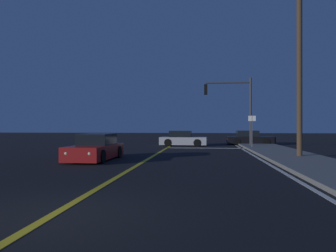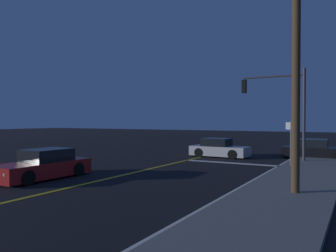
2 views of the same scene
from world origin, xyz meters
name	(u,v)px [view 1 (image 1 of 2)]	position (x,y,z in m)	size (l,w,h in m)	color
ground_plane	(50,217)	(0.00, 0.00, 0.00)	(160.00, 160.00, 0.00)	black
sidewalk_right	(301,160)	(7.71, 10.55, 0.07)	(3.20, 37.98, 0.15)	slate
lane_line_center	(148,159)	(0.00, 10.55, 0.01)	(0.20, 35.87, 0.01)	gold
lane_line_edge_right	(263,161)	(5.86, 10.55, 0.01)	(0.16, 35.87, 0.01)	silver
stop_bar	(205,148)	(3.06, 19.60, 0.01)	(6.11, 0.50, 0.01)	silver
car_parked_curb_black	(249,139)	(7.24, 24.91, 0.58)	(4.39, 1.99, 1.34)	black
car_distant_tail_silver	(183,139)	(1.06, 22.55, 0.58)	(4.23, 1.95, 1.34)	#B2B5BA
car_mid_block_red	(96,149)	(-2.60, 10.02, 0.58)	(1.90, 4.56, 1.34)	maroon
traffic_signal_near_right	(234,101)	(5.49, 21.90, 3.93)	(4.03, 0.28, 5.89)	#38383D
utility_pole_right	(299,52)	(8.01, 11.86, 5.71)	(1.81, 0.29, 10.97)	#4C3823
street_sign_corner	(252,126)	(6.61, 19.10, 1.74)	(0.56, 0.12, 2.59)	slate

